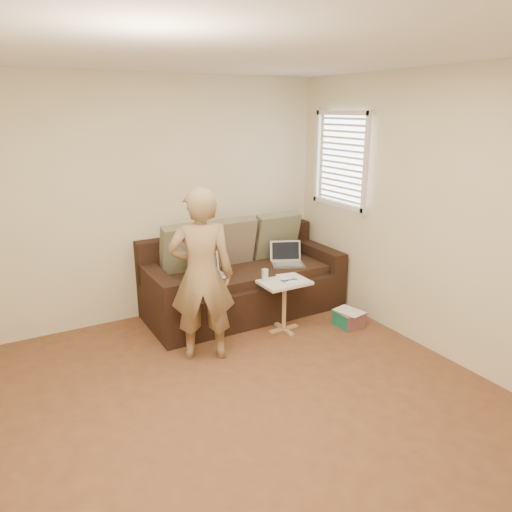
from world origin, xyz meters
The scene contains 17 objects.
floor centered at (0.00, 0.00, 0.00)m, with size 4.50×4.50×0.00m, color brown.
ceiling centered at (0.00, 0.00, 2.60)m, with size 4.50×4.50×0.00m, color white.
wall_back centered at (0.00, 2.25, 1.30)m, with size 4.00×4.00×0.00m, color beige.
wall_right centered at (2.00, 0.00, 1.30)m, with size 4.50×4.50×0.00m, color beige.
window_blinds centered at (1.95, 1.50, 1.70)m, with size 0.12×0.88×1.08m, color white, non-canonical shape.
sofa centered at (0.86, 1.77, 0.42)m, with size 2.20×0.95×0.85m, color black, non-canonical shape.
pillow_left centered at (0.26, 1.99, 0.79)m, with size 0.55×0.14×0.55m, color #5E644A, non-canonical shape.
pillow_mid centered at (0.81, 1.98, 0.79)m, with size 0.55×0.14×0.55m, color brown, non-canonical shape.
pillow_right centered at (1.41, 1.98, 0.79)m, with size 0.55×0.14×0.55m, color #5E644A, non-canonical shape.
laptop_silver centered at (1.36, 1.64, 0.52)m, with size 0.36×0.26×0.24m, color #B7BABC, non-canonical shape.
laptop_white centered at (0.41, 1.70, 0.52)m, with size 0.33×0.24×0.24m, color white, non-canonical shape.
person centered at (0.04, 1.05, 0.81)m, with size 0.59×0.40×1.62m, color olive.
side_table centered at (1.00, 1.15, 0.27)m, with size 0.50×0.35×0.55m, color silver, non-canonical shape.
drinking_glass centered at (0.83, 1.27, 0.61)m, with size 0.07×0.07×0.12m, color silver, non-canonical shape.
scissors centered at (1.04, 1.13, 0.56)m, with size 0.18×0.10×0.02m, color silver, non-canonical shape.
paper_on_table centered at (1.10, 1.19, 0.55)m, with size 0.21×0.30×0.00m, color white, non-canonical shape.
striped_box centered at (1.66, 0.89, 0.09)m, with size 0.27×0.27×0.17m, color #DD2148, non-canonical shape.
Camera 1 is at (-1.55, -2.74, 2.25)m, focal length 33.70 mm.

